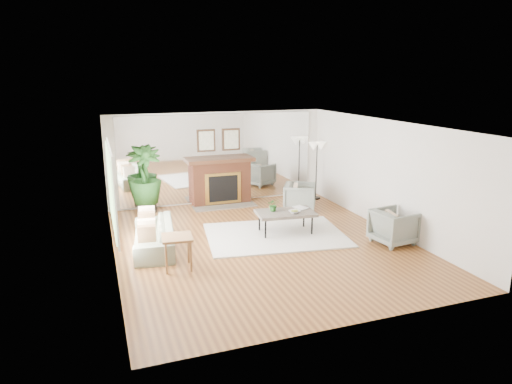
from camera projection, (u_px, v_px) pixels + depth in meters
name	position (u px, v px, depth m)	size (l,w,h in m)	color
ground	(263.00, 243.00, 9.67)	(7.00, 7.00, 0.00)	brown
wall_left	(111.00, 199.00, 8.39)	(0.02, 7.00, 2.50)	silver
wall_right	(386.00, 175.00, 10.34)	(0.02, 7.00, 2.50)	silver
wall_back	(219.00, 158.00, 12.55)	(6.00, 0.02, 2.50)	silver
mirror_panel	(219.00, 158.00, 12.53)	(5.40, 0.04, 2.40)	silver
window_panel	(111.00, 188.00, 8.74)	(0.04, 2.40, 1.50)	#B2E09E
fireplace	(221.00, 180.00, 12.48)	(1.85, 0.83, 2.05)	brown
area_rug	(275.00, 235.00, 10.11)	(3.00, 2.14, 0.03)	silver
coffee_table	(286.00, 214.00, 10.14)	(1.35, 0.87, 0.51)	#655C4F
sofa	(154.00, 235.00, 9.29)	(1.97, 0.77, 0.57)	slate
armchair_back	(300.00, 197.00, 11.90)	(0.78, 0.80, 0.73)	gray
armchair_front	(394.00, 227.00, 9.58)	(0.78, 0.81, 0.73)	gray
side_table	(177.00, 241.00, 8.29)	(0.60, 0.60, 0.62)	brown
potted_ficus	(145.00, 178.00, 11.61)	(0.89, 0.89, 1.72)	black
floor_lamp	(317.00, 151.00, 12.82)	(0.53, 0.30, 1.64)	black
tabletop_plant	(273.00, 205.00, 10.15)	(0.26, 0.23, 0.29)	#275E22
fruit_bowl	(294.00, 212.00, 10.03)	(0.24, 0.24, 0.06)	brown
book	(297.00, 209.00, 10.33)	(0.24, 0.33, 0.02)	brown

